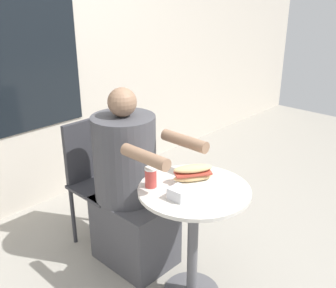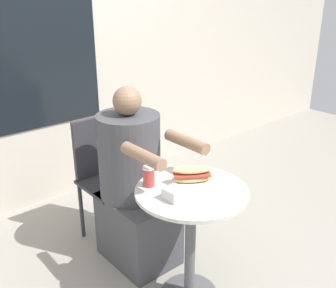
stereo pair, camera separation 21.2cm
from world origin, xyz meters
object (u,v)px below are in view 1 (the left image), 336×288
object	(u,v)px
diner_chair	(96,171)
drink_cup	(151,177)
cafe_table	(193,220)
seated_diner	(130,192)
sandwich_on_plate	(193,175)

from	to	relation	value
diner_chair	drink_cup	distance (m)	0.72
cafe_table	drink_cup	xyz separation A→B (m)	(-0.14, 0.18, 0.25)
drink_cup	seated_diner	bearing A→B (deg)	67.88
cafe_table	drink_cup	bearing A→B (deg)	128.08
seated_diner	drink_cup	distance (m)	0.43
drink_cup	cafe_table	bearing A→B (deg)	-51.92
seated_diner	sandwich_on_plate	world-z (taller)	seated_diner
cafe_table	seated_diner	xyz separation A→B (m)	(-0.01, 0.50, -0.01)
cafe_table	diner_chair	world-z (taller)	diner_chair
diner_chair	drink_cup	world-z (taller)	diner_chair
drink_cup	diner_chair	bearing A→B (deg)	79.00
sandwich_on_plate	seated_diner	bearing A→B (deg)	98.07
seated_diner	drink_cup	size ratio (longest dim) A/B	10.49
cafe_table	seated_diner	world-z (taller)	seated_diner
diner_chair	sandwich_on_plate	xyz separation A→B (m)	(0.06, -0.80, 0.22)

